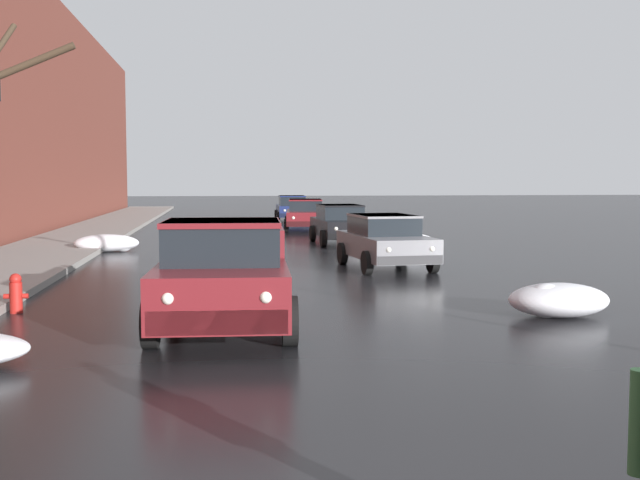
% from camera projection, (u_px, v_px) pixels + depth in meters
% --- Properties ---
extents(left_sidewalk_slab, '(3.36, 80.00, 0.16)m').
position_uv_depth(left_sidewalk_slab, '(25.00, 260.00, 21.95)').
color(left_sidewalk_slab, gray).
rests_on(left_sidewalk_slab, ground).
extents(snow_bank_along_left_kerb, '(3.17, 0.93, 0.63)m').
position_uv_depth(snow_bank_along_left_kerb, '(389.00, 241.00, 25.67)').
color(snow_bank_along_left_kerb, white).
rests_on(snow_bank_along_left_kerb, ground).
extents(snow_bank_mid_block_left, '(2.06, 1.00, 0.57)m').
position_uv_depth(snow_bank_mid_block_left, '(110.00, 243.00, 25.27)').
color(snow_bank_mid_block_left, white).
rests_on(snow_bank_mid_block_left, ground).
extents(snow_bank_near_corner_right, '(1.75, 1.25, 0.60)m').
position_uv_depth(snow_bank_near_corner_right, '(557.00, 300.00, 13.43)').
color(snow_bank_near_corner_right, white).
rests_on(snow_bank_near_corner_right, ground).
extents(pickup_truck_maroon_approaching_near_lane, '(2.33, 5.28, 1.76)m').
position_uv_depth(pickup_truck_maroon_approaching_near_lane, '(224.00, 273.00, 12.39)').
color(pickup_truck_maroon_approaching_near_lane, maroon).
rests_on(pickup_truck_maroon_approaching_near_lane, ground).
extents(sedan_grey_parked_kerbside_close, '(2.19, 4.18, 1.42)m').
position_uv_depth(sedan_grey_parked_kerbside_close, '(385.00, 240.00, 20.68)').
color(sedan_grey_parked_kerbside_close, slate).
rests_on(sedan_grey_parked_kerbside_close, ground).
extents(sedan_black_parked_kerbside_mid, '(1.99, 4.08, 1.42)m').
position_uv_depth(sedan_black_parked_kerbside_mid, '(340.00, 223.00, 28.40)').
color(sedan_black_parked_kerbside_mid, black).
rests_on(sedan_black_parked_kerbside_mid, ground).
extents(sedan_maroon_parked_far_down_block, '(2.21, 4.53, 1.42)m').
position_uv_depth(sedan_maroon_parked_far_down_block, '(305.00, 214.00, 35.71)').
color(sedan_maroon_parked_far_down_block, maroon).
rests_on(sedan_maroon_parked_far_down_block, ground).
extents(sedan_darkblue_queued_behind_truck, '(1.89, 3.98, 1.42)m').
position_uv_depth(sedan_darkblue_queued_behind_truck, '(292.00, 208.00, 43.12)').
color(sedan_darkblue_queued_behind_truck, navy).
rests_on(sedan_darkblue_queued_behind_truck, ground).
extents(fire_hydrant, '(0.42, 0.22, 0.71)m').
position_uv_depth(fire_hydrant, '(16.00, 293.00, 13.80)').
color(fire_hydrant, '#B21E19').
rests_on(fire_hydrant, ground).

